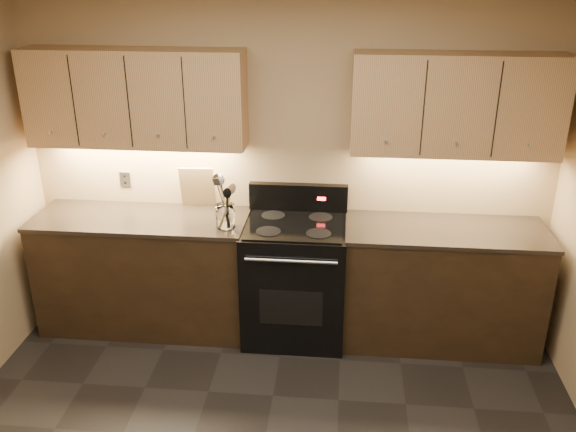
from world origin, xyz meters
name	(u,v)px	position (x,y,z in m)	size (l,w,h in m)	color
wall_back	(289,162)	(0.00, 2.00, 1.30)	(4.00, 0.04, 2.60)	tan
counter_left	(146,271)	(-1.10, 1.70, 0.47)	(1.62, 0.62, 0.93)	black
counter_right	(441,285)	(1.18, 1.70, 0.47)	(1.46, 0.62, 0.93)	black
stove	(295,278)	(0.08, 1.68, 0.48)	(0.76, 0.68, 1.14)	black
upper_cab_left	(135,98)	(-1.10, 1.85, 1.80)	(1.60, 0.30, 0.70)	tan
upper_cab_right	(457,105)	(1.18, 1.85, 1.80)	(1.44, 0.30, 0.70)	tan
outlet_plate	(125,179)	(-1.30, 1.99, 1.12)	(0.09, 0.01, 0.12)	#B2B5BA
utensil_crock	(225,217)	(-0.42, 1.58, 1.01)	(0.17, 0.17, 0.17)	white
cutting_board	(197,187)	(-0.71, 1.95, 1.09)	(0.27, 0.02, 0.34)	tan
wooden_spoon	(220,205)	(-0.45, 1.57, 1.11)	(0.06, 0.06, 0.32)	tan
black_spoon	(226,203)	(-0.41, 1.60, 1.10)	(0.06, 0.06, 0.32)	black
black_turner	(227,202)	(-0.40, 1.56, 1.13)	(0.08, 0.08, 0.37)	black
steel_spatula	(228,198)	(-0.40, 1.60, 1.14)	(0.08, 0.08, 0.40)	silver
steel_skimmer	(229,202)	(-0.38, 1.57, 1.13)	(0.09, 0.09, 0.37)	silver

